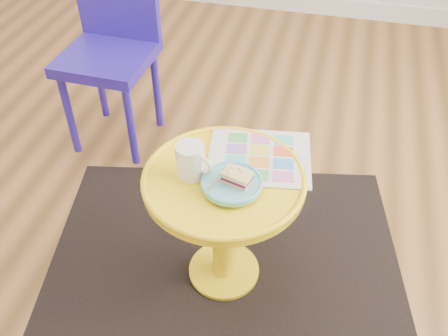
% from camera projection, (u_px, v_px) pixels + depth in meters
% --- Properties ---
extents(floor, '(4.00, 4.00, 0.00)m').
position_uv_depth(floor, '(124.00, 196.00, 2.13)').
color(floor, brown).
rests_on(floor, ground).
extents(room_walls, '(4.00, 4.00, 4.00)m').
position_uv_depth(room_walls, '(32.00, 46.00, 2.99)').
color(room_walls, silver).
rests_on(room_walls, ground).
extents(rug, '(1.49, 1.33, 0.01)m').
position_uv_depth(rug, '(224.00, 271.00, 1.84)').
color(rug, black).
rests_on(rug, ground).
extents(side_table, '(0.50, 0.50, 0.48)m').
position_uv_depth(side_table, '(224.00, 208.00, 1.61)').
color(side_table, yellow).
rests_on(side_table, ground).
extents(chair, '(0.39, 0.39, 0.84)m').
position_uv_depth(chair, '(112.00, 40.00, 2.16)').
color(chair, '#28189C').
rests_on(chair, ground).
extents(newspaper, '(0.36, 0.32, 0.01)m').
position_uv_depth(newspaper, '(259.00, 157.00, 1.59)').
color(newspaper, silver).
rests_on(newspaper, side_table).
extents(mug, '(0.12, 0.09, 0.11)m').
position_uv_depth(mug, '(191.00, 160.00, 1.49)').
color(mug, white).
rests_on(mug, side_table).
extents(plate, '(0.18, 0.18, 0.02)m').
position_uv_depth(plate, '(232.00, 184.00, 1.47)').
color(plate, '#5DB8C6').
rests_on(plate, newspaper).
extents(cake_slice, '(0.09, 0.07, 0.04)m').
position_uv_depth(cake_slice, '(237.00, 177.00, 1.46)').
color(cake_slice, '#D3BC8C').
rests_on(cake_slice, plate).
extents(fork, '(0.06, 0.14, 0.00)m').
position_uv_depth(fork, '(219.00, 178.00, 1.48)').
color(fork, silver).
rests_on(fork, plate).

